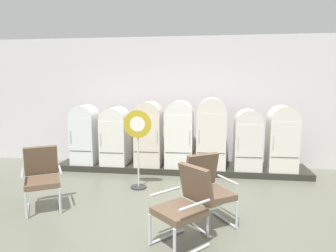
{
  "coord_description": "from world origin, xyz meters",
  "views": [
    {
      "loc": [
        0.64,
        -4.03,
        2.12
      ],
      "look_at": [
        -0.26,
        2.75,
        1.13
      ],
      "focal_mm": 31.94,
      "sensor_mm": 36.0,
      "label": 1
    }
  ],
  "objects_px": {
    "refrigerator_1": "(115,134)",
    "refrigerator_4": "(211,131)",
    "refrigerator_0": "(85,133)",
    "refrigerator_2": "(149,132)",
    "armchair_right": "(208,186)",
    "armchair_center": "(185,202)",
    "sign_stand": "(138,146)",
    "armchair_left": "(42,175)",
    "refrigerator_6": "(282,136)",
    "refrigerator_3": "(179,132)",
    "refrigerator_5": "(248,138)"
  },
  "relations": [
    {
      "from": "refrigerator_3",
      "to": "armchair_left",
      "type": "height_order",
      "value": "refrigerator_3"
    },
    {
      "from": "refrigerator_1",
      "to": "refrigerator_4",
      "type": "bearing_deg",
      "value": -0.59
    },
    {
      "from": "refrigerator_4",
      "to": "sign_stand",
      "type": "distance_m",
      "value": 1.92
    },
    {
      "from": "refrigerator_0",
      "to": "armchair_left",
      "type": "xyz_separation_m",
      "value": [
        0.22,
        -2.35,
        -0.34
      ]
    },
    {
      "from": "refrigerator_6",
      "to": "armchair_left",
      "type": "height_order",
      "value": "refrigerator_6"
    },
    {
      "from": "refrigerator_1",
      "to": "refrigerator_0",
      "type": "bearing_deg",
      "value": -175.92
    },
    {
      "from": "sign_stand",
      "to": "armchair_right",
      "type": "bearing_deg",
      "value": -43.32
    },
    {
      "from": "refrigerator_1",
      "to": "refrigerator_6",
      "type": "relative_size",
      "value": 0.95
    },
    {
      "from": "refrigerator_6",
      "to": "sign_stand",
      "type": "height_order",
      "value": "refrigerator_6"
    },
    {
      "from": "refrigerator_2",
      "to": "refrigerator_1",
      "type": "bearing_deg",
      "value": 176.98
    },
    {
      "from": "refrigerator_2",
      "to": "refrigerator_3",
      "type": "bearing_deg",
      "value": 1.18
    },
    {
      "from": "refrigerator_2",
      "to": "refrigerator_4",
      "type": "bearing_deg",
      "value": 0.79
    },
    {
      "from": "refrigerator_2",
      "to": "refrigerator_0",
      "type": "bearing_deg",
      "value": -179.65
    },
    {
      "from": "armchair_left",
      "to": "sign_stand",
      "type": "relative_size",
      "value": 0.65
    },
    {
      "from": "refrigerator_1",
      "to": "refrigerator_4",
      "type": "relative_size",
      "value": 0.85
    },
    {
      "from": "refrigerator_5",
      "to": "armchair_left",
      "type": "bearing_deg",
      "value": -147.5
    },
    {
      "from": "refrigerator_0",
      "to": "refrigerator_3",
      "type": "distance_m",
      "value": 2.34
    },
    {
      "from": "armchair_center",
      "to": "sign_stand",
      "type": "bearing_deg",
      "value": 118.97
    },
    {
      "from": "refrigerator_3",
      "to": "armchair_right",
      "type": "xyz_separation_m",
      "value": [
        0.68,
        -2.55,
        -0.4
      ]
    },
    {
      "from": "refrigerator_1",
      "to": "refrigerator_6",
      "type": "bearing_deg",
      "value": -0.64
    },
    {
      "from": "refrigerator_3",
      "to": "armchair_center",
      "type": "distance_m",
      "value": 3.27
    },
    {
      "from": "armchair_left",
      "to": "armchair_center",
      "type": "height_order",
      "value": "same"
    },
    {
      "from": "armchair_right",
      "to": "sign_stand",
      "type": "height_order",
      "value": "sign_stand"
    },
    {
      "from": "refrigerator_4",
      "to": "armchair_left",
      "type": "xyz_separation_m",
      "value": [
        -2.86,
        -2.38,
        -0.44
      ]
    },
    {
      "from": "refrigerator_5",
      "to": "refrigerator_0",
      "type": "bearing_deg",
      "value": -179.85
    },
    {
      "from": "refrigerator_4",
      "to": "armchair_left",
      "type": "distance_m",
      "value": 3.75
    },
    {
      "from": "armchair_right",
      "to": "armchair_center",
      "type": "xyz_separation_m",
      "value": [
        -0.29,
        -0.67,
        0.0
      ]
    },
    {
      "from": "refrigerator_4",
      "to": "refrigerator_6",
      "type": "relative_size",
      "value": 1.11
    },
    {
      "from": "refrigerator_6",
      "to": "refrigerator_3",
      "type": "bearing_deg",
      "value": 179.65
    },
    {
      "from": "refrigerator_3",
      "to": "armchair_right",
      "type": "relative_size",
      "value": 1.51
    },
    {
      "from": "refrigerator_3",
      "to": "sign_stand",
      "type": "distance_m",
      "value": 1.43
    },
    {
      "from": "armchair_right",
      "to": "armchair_center",
      "type": "distance_m",
      "value": 0.73
    },
    {
      "from": "refrigerator_1",
      "to": "armchair_right",
      "type": "xyz_separation_m",
      "value": [
        2.26,
        -2.58,
        -0.31
      ]
    },
    {
      "from": "refrigerator_4",
      "to": "armchair_right",
      "type": "xyz_separation_m",
      "value": [
        -0.07,
        -2.56,
        -0.44
      ]
    },
    {
      "from": "refrigerator_1",
      "to": "sign_stand",
      "type": "relative_size",
      "value": 0.88
    },
    {
      "from": "refrigerator_6",
      "to": "armchair_right",
      "type": "distance_m",
      "value": 3.05
    },
    {
      "from": "armchair_left",
      "to": "armchair_center",
      "type": "bearing_deg",
      "value": -18.76
    },
    {
      "from": "armchair_left",
      "to": "armchair_right",
      "type": "bearing_deg",
      "value": -3.68
    },
    {
      "from": "refrigerator_0",
      "to": "refrigerator_1",
      "type": "relative_size",
      "value": 1.04
    },
    {
      "from": "refrigerator_4",
      "to": "armchair_center",
      "type": "distance_m",
      "value": 3.28
    },
    {
      "from": "refrigerator_2",
      "to": "refrigerator_6",
      "type": "distance_m",
      "value": 3.08
    },
    {
      "from": "refrigerator_5",
      "to": "sign_stand",
      "type": "xyz_separation_m",
      "value": [
        -2.29,
        -1.23,
        -0.01
      ]
    },
    {
      "from": "refrigerator_2",
      "to": "refrigerator_5",
      "type": "height_order",
      "value": "refrigerator_2"
    },
    {
      "from": "refrigerator_5",
      "to": "sign_stand",
      "type": "distance_m",
      "value": 2.6
    },
    {
      "from": "refrigerator_2",
      "to": "refrigerator_4",
      "type": "distance_m",
      "value": 1.48
    },
    {
      "from": "refrigerator_0",
      "to": "refrigerator_2",
      "type": "relative_size",
      "value": 0.94
    },
    {
      "from": "refrigerator_1",
      "to": "refrigerator_3",
      "type": "height_order",
      "value": "refrigerator_3"
    },
    {
      "from": "refrigerator_3",
      "to": "refrigerator_2",
      "type": "bearing_deg",
      "value": -178.82
    },
    {
      "from": "refrigerator_4",
      "to": "refrigerator_1",
      "type": "bearing_deg",
      "value": 179.41
    },
    {
      "from": "refrigerator_0",
      "to": "sign_stand",
      "type": "bearing_deg",
      "value": -36.82
    }
  ]
}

